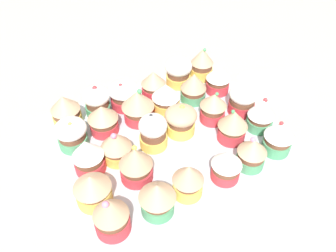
# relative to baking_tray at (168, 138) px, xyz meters

# --- Properties ---
(ground_plane) EXTENTS (1.80, 1.80, 0.03)m
(ground_plane) POSITION_rel_baking_tray_xyz_m (0.00, 0.00, -0.02)
(ground_plane) COLOR #B2A899
(baking_tray) EXTENTS (0.46, 0.39, 0.01)m
(baking_tray) POSITION_rel_baking_tray_xyz_m (0.00, 0.00, 0.00)
(baking_tray) COLOR silver
(baking_tray) RESTS_ON ground_plane
(cupcake_0) EXTENTS (0.06, 0.06, 0.08)m
(cupcake_0) POSITION_rel_baking_tray_xyz_m (-0.18, -0.14, 0.05)
(cupcake_0) COLOR #D1333D
(cupcake_0) RESTS_ON baking_tray
(cupcake_1) EXTENTS (0.06, 0.06, 0.07)m
(cupcake_1) POSITION_rel_baking_tray_xyz_m (-0.10, -0.15, 0.04)
(cupcake_1) COLOR #4C9E6B
(cupcake_1) RESTS_ON baking_tray
(cupcake_2) EXTENTS (0.06, 0.06, 0.07)m
(cupcake_2) POSITION_rel_baking_tray_xyz_m (-0.04, -0.14, 0.04)
(cupcake_2) COLOR #EFC651
(cupcake_2) RESTS_ON baking_tray
(cupcake_3) EXTENTS (0.06, 0.06, 0.07)m
(cupcake_3) POSITION_rel_baking_tray_xyz_m (0.04, -0.14, 0.04)
(cupcake_3) COLOR #D1333D
(cupcake_3) RESTS_ON baking_tray
(cupcake_4) EXTENTS (0.05, 0.05, 0.07)m
(cupcake_4) POSITION_rel_baking_tray_xyz_m (0.10, -0.14, 0.04)
(cupcake_4) COLOR #4C9E6B
(cupcake_4) RESTS_ON baking_tray
(cupcake_5) EXTENTS (0.06, 0.06, 0.08)m
(cupcake_5) POSITION_rel_baking_tray_xyz_m (0.17, -0.13, 0.04)
(cupcake_5) COLOR #4C9E6B
(cupcake_5) RESTS_ON baking_tray
(cupcake_6) EXTENTS (0.07, 0.07, 0.07)m
(cupcake_6) POSITION_rel_baking_tray_xyz_m (-0.19, -0.08, 0.04)
(cupcake_6) COLOR #EFC651
(cupcake_6) RESTS_ON baking_tray
(cupcake_7) EXTENTS (0.06, 0.06, 0.08)m
(cupcake_7) POSITION_rel_baking_tray_xyz_m (-0.10, -0.07, 0.04)
(cupcake_7) COLOR #D1333D
(cupcake_7) RESTS_ON baking_tray
(cupcake_8) EXTENTS (0.06, 0.06, 0.08)m
(cupcake_8) POSITION_rel_baking_tray_xyz_m (0.11, -0.07, 0.04)
(cupcake_8) COLOR #D1333D
(cupcake_8) RESTS_ON baking_tray
(cupcake_9) EXTENTS (0.06, 0.06, 0.08)m
(cupcake_9) POSITION_rel_baking_tray_xyz_m (0.18, -0.07, 0.04)
(cupcake_9) COLOR #4C9E6B
(cupcake_9) RESTS_ON baking_tray
(cupcake_10) EXTENTS (0.06, 0.06, 0.08)m
(cupcake_10) POSITION_rel_baking_tray_xyz_m (-0.17, -0.01, 0.04)
(cupcake_10) COLOR #D1333D
(cupcake_10) RESTS_ON baking_tray
(cupcake_11) EXTENTS (0.06, 0.06, 0.07)m
(cupcake_11) POSITION_rel_baking_tray_xyz_m (-0.11, -0.01, 0.04)
(cupcake_11) COLOR #EFC651
(cupcake_11) RESTS_ON baking_tray
(cupcake_12) EXTENTS (0.06, 0.06, 0.08)m
(cupcake_12) POSITION_rel_baking_tray_xyz_m (-0.04, -0.01, 0.04)
(cupcake_12) COLOR #EFC651
(cupcake_12) RESTS_ON baking_tray
(cupcake_13) EXTENTS (0.07, 0.07, 0.07)m
(cupcake_13) POSITION_rel_baking_tray_xyz_m (0.03, 0.00, 0.04)
(cupcake_13) COLOR #EFC651
(cupcake_13) RESTS_ON baking_tray
(cupcake_14) EXTENTS (0.06, 0.06, 0.07)m
(cupcake_14) POSITION_rel_baking_tray_xyz_m (0.11, 0.00, 0.04)
(cupcake_14) COLOR #D1333D
(cupcake_14) RESTS_ON baking_tray
(cupcake_15) EXTENTS (0.06, 0.06, 0.07)m
(cupcake_15) POSITION_rel_baking_tray_xyz_m (0.18, -0.01, 0.04)
(cupcake_15) COLOR #D1333D
(cupcake_15) RESTS_ON baking_tray
(cupcake_16) EXTENTS (0.06, 0.06, 0.07)m
(cupcake_16) POSITION_rel_baking_tray_xyz_m (-0.18, 0.07, 0.04)
(cupcake_16) COLOR #4C9E6B
(cupcake_16) RESTS_ON baking_tray
(cupcake_17) EXTENTS (0.06, 0.06, 0.07)m
(cupcake_17) POSITION_rel_baking_tray_xyz_m (-0.11, 0.08, 0.04)
(cupcake_17) COLOR #D1333D
(cupcake_17) RESTS_ON baking_tray
(cupcake_18) EXTENTS (0.07, 0.07, 0.08)m
(cupcake_18) POSITION_rel_baking_tray_xyz_m (-0.03, 0.07, 0.05)
(cupcake_18) COLOR #D1333D
(cupcake_18) RESTS_ON baking_tray
(cupcake_19) EXTENTS (0.06, 0.06, 0.07)m
(cupcake_19) POSITION_rel_baking_tray_xyz_m (0.04, 0.08, 0.04)
(cupcake_19) COLOR #EFC651
(cupcake_19) RESTS_ON baking_tray
(cupcake_20) EXTENTS (0.06, 0.06, 0.07)m
(cupcake_20) POSITION_rel_baking_tray_xyz_m (0.11, 0.08, 0.04)
(cupcake_20) COLOR #4C9E6B
(cupcake_20) RESTS_ON baking_tray
(cupcake_21) EXTENTS (0.06, 0.06, 0.07)m
(cupcake_21) POSITION_rel_baking_tray_xyz_m (0.18, 0.08, 0.04)
(cupcake_21) COLOR #D1333D
(cupcake_21) RESTS_ON baking_tray
(cupcake_22) EXTENTS (0.06, 0.06, 0.07)m
(cupcake_22) POSITION_rel_baking_tray_xyz_m (-0.17, 0.14, 0.04)
(cupcake_22) COLOR #EFC651
(cupcake_22) RESTS_ON baking_tray
(cupcake_23) EXTENTS (0.06, 0.06, 0.07)m
(cupcake_23) POSITION_rel_baking_tray_xyz_m (-0.10, 0.14, 0.04)
(cupcake_23) COLOR #4C9E6B
(cupcake_23) RESTS_ON baking_tray
(cupcake_24) EXTENTS (0.07, 0.07, 0.06)m
(cupcake_24) POSITION_rel_baking_tray_xyz_m (-0.04, 0.13, 0.04)
(cupcake_24) COLOR #D1333D
(cupcake_24) RESTS_ON baking_tray
(cupcake_25) EXTENTS (0.06, 0.06, 0.07)m
(cupcake_25) POSITION_rel_baking_tray_xyz_m (0.04, 0.14, 0.04)
(cupcake_25) COLOR #D1333D
(cupcake_25) RESTS_ON baking_tray
(cupcake_26) EXTENTS (0.06, 0.06, 0.07)m
(cupcake_26) POSITION_rel_baking_tray_xyz_m (0.11, 0.15, 0.04)
(cupcake_26) COLOR #EFC651
(cupcake_26) RESTS_ON baking_tray
(cupcake_27) EXTENTS (0.06, 0.06, 0.08)m
(cupcake_27) POSITION_rel_baking_tray_xyz_m (0.17, 0.15, 0.05)
(cupcake_27) COLOR #EFC651
(cupcake_27) RESTS_ON baking_tray
(napkin) EXTENTS (0.17, 0.16, 0.01)m
(napkin) POSITION_rel_baking_tray_xyz_m (0.32, 0.04, -0.00)
(napkin) COLOR white
(napkin) RESTS_ON ground_plane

